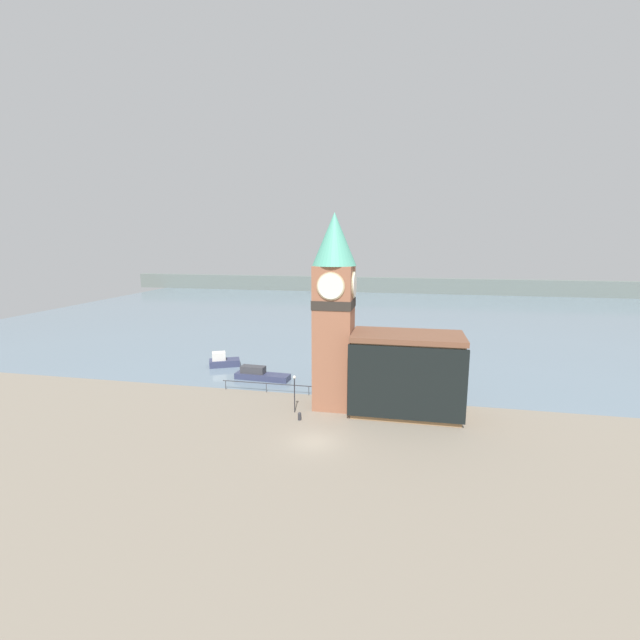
{
  "coord_description": "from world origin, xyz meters",
  "views": [
    {
      "loc": [
        7.16,
        -33.12,
        16.78
      ],
      "look_at": [
        -0.82,
        6.27,
        9.4
      ],
      "focal_mm": 24.0,
      "sensor_mm": 36.0,
      "label": 1
    }
  ],
  "objects_px": {
    "pier_building": "(406,374)",
    "clock_tower": "(334,307)",
    "boat_near": "(260,375)",
    "boat_far": "(223,361)",
    "lamp_post": "(294,387)",
    "mooring_bollard_near": "(300,416)"
  },
  "relations": [
    {
      "from": "clock_tower",
      "to": "boat_far",
      "type": "height_order",
      "value": "clock_tower"
    },
    {
      "from": "clock_tower",
      "to": "lamp_post",
      "type": "xyz_separation_m",
      "value": [
        -3.51,
        -2.46,
        -7.71
      ]
    },
    {
      "from": "boat_near",
      "to": "pier_building",
      "type": "bearing_deg",
      "value": -18.65
    },
    {
      "from": "mooring_bollard_near",
      "to": "boat_near",
      "type": "bearing_deg",
      "value": 125.45
    },
    {
      "from": "mooring_bollard_near",
      "to": "lamp_post",
      "type": "bearing_deg",
      "value": 118.57
    },
    {
      "from": "mooring_bollard_near",
      "to": "boat_far",
      "type": "bearing_deg",
      "value": 133.6
    },
    {
      "from": "boat_far",
      "to": "mooring_bollard_near",
      "type": "xyz_separation_m",
      "value": [
        14.69,
        -15.42,
        -0.29
      ]
    },
    {
      "from": "boat_far",
      "to": "mooring_bollard_near",
      "type": "distance_m",
      "value": 21.3
    },
    {
      "from": "boat_far",
      "to": "lamp_post",
      "type": "distance_m",
      "value": 19.5
    },
    {
      "from": "mooring_bollard_near",
      "to": "clock_tower",
      "type": "bearing_deg",
      "value": 58.45
    },
    {
      "from": "boat_near",
      "to": "lamp_post",
      "type": "relative_size",
      "value": 1.81
    },
    {
      "from": "boat_near",
      "to": "boat_far",
      "type": "distance_m",
      "value": 8.17
    },
    {
      "from": "pier_building",
      "to": "mooring_bollard_near",
      "type": "height_order",
      "value": "pier_building"
    },
    {
      "from": "pier_building",
      "to": "boat_far",
      "type": "xyz_separation_m",
      "value": [
        -24.53,
        11.64,
        -3.32
      ]
    },
    {
      "from": "pier_building",
      "to": "boat_far",
      "type": "bearing_deg",
      "value": 154.61
    },
    {
      "from": "pier_building",
      "to": "clock_tower",
      "type": "bearing_deg",
      "value": 176.82
    },
    {
      "from": "pier_building",
      "to": "mooring_bollard_near",
      "type": "distance_m",
      "value": 11.15
    },
    {
      "from": "boat_near",
      "to": "mooring_bollard_near",
      "type": "xyz_separation_m",
      "value": [
        7.83,
        -10.99,
        -0.16
      ]
    },
    {
      "from": "lamp_post",
      "to": "boat_far",
      "type": "bearing_deg",
      "value": 135.1
    },
    {
      "from": "clock_tower",
      "to": "mooring_bollard_near",
      "type": "xyz_separation_m",
      "value": [
        -2.57,
        -4.19,
        -9.97
      ]
    },
    {
      "from": "clock_tower",
      "to": "mooring_bollard_near",
      "type": "distance_m",
      "value": 11.12
    },
    {
      "from": "boat_far",
      "to": "lamp_post",
      "type": "bearing_deg",
      "value": -70.2
    }
  ]
}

